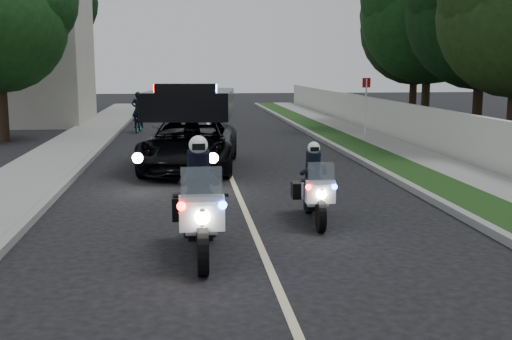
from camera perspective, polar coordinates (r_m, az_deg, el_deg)
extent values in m
plane|color=black|center=(7.24, 3.59, -14.26)|extent=(120.00, 120.00, 0.00)
cube|color=gray|center=(17.58, 11.08, 0.02)|extent=(0.20, 60.00, 0.15)
cube|color=#193814|center=(17.80, 13.22, 0.07)|extent=(1.20, 60.00, 0.16)
cube|color=gray|center=(18.28, 17.06, 0.15)|extent=(1.40, 60.00, 0.16)
cube|color=beige|center=(18.61, 19.99, 2.24)|extent=(0.22, 60.00, 1.50)
cube|color=gray|center=(17.02, -16.28, -0.49)|extent=(0.20, 60.00, 0.15)
cube|color=gray|center=(17.24, -19.89, -0.55)|extent=(2.00, 60.00, 0.16)
cube|color=#A8A396|center=(33.70, -22.02, 9.81)|extent=(8.00, 6.00, 7.00)
cube|color=#BFB78C|center=(16.82, -2.37, -0.48)|extent=(0.12, 50.00, 0.01)
imported|color=black|center=(17.96, -5.93, 0.10)|extent=(3.08, 5.62, 2.61)
imported|color=black|center=(28.18, -10.59, 3.40)|extent=(0.65, 1.60, 0.82)
imported|color=black|center=(28.18, -10.59, 3.40)|extent=(0.57, 0.38, 1.57)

